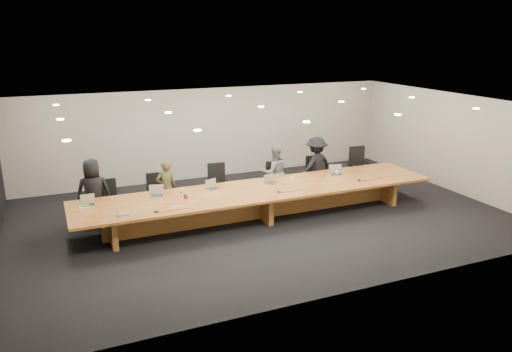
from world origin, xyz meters
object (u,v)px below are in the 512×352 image
(chair_mid_left, at_px, (219,184))
(laptop_c, at_px, (214,185))
(chair_far_left, at_px, (109,200))
(chair_mid_right, at_px, (275,180))
(chair_far_right, at_px, (360,167))
(laptop_e, at_px, (337,170))
(conference_table, at_px, (261,198))
(paper_cup_near, at_px, (292,178))
(mic_center, at_px, (279,192))
(av_box, at_px, (123,214))
(paper_cup_far, at_px, (337,173))
(person_d, at_px, (316,166))
(laptop_d, at_px, (272,179))
(laptop_a, at_px, (88,200))
(laptop_b, at_px, (157,191))
(water_bottle, at_px, (182,192))
(person_a, at_px, (94,192))
(chair_right, at_px, (315,174))
(person_b, at_px, (166,188))
(person_c, at_px, (275,173))
(mic_right, at_px, (359,180))
(mic_left, at_px, (156,211))
(amber_mug, at_px, (186,196))
(chair_left, at_px, (157,194))

(chair_mid_left, bearing_deg, laptop_c, -111.14)
(chair_far_left, distance_m, chair_mid_right, 4.44)
(chair_far_right, distance_m, laptop_e, 1.70)
(conference_table, height_order, paper_cup_near, paper_cup_near)
(mic_center, bearing_deg, av_box, -178.19)
(chair_far_left, xyz_separation_m, paper_cup_far, (5.86, -0.97, 0.29))
(person_d, bearing_deg, laptop_d, 10.94)
(chair_far_right, distance_m, person_d, 1.60)
(chair_far_right, bearing_deg, person_d, -173.16)
(laptop_a, height_order, laptop_b, laptop_b)
(person_d, distance_m, water_bottle, 4.23)
(laptop_c, height_order, mic_center, laptop_c)
(water_bottle, relative_size, av_box, 0.85)
(person_a, distance_m, paper_cup_near, 4.94)
(water_bottle, relative_size, mic_center, 1.89)
(chair_right, height_order, person_b, person_b)
(person_d, relative_size, laptop_a, 5.31)
(paper_cup_near, bearing_deg, person_a, 171.24)
(person_b, bearing_deg, laptop_d, 162.79)
(mic_center, bearing_deg, person_c, 67.95)
(person_c, height_order, water_bottle, person_c)
(person_b, distance_m, av_box, 2.13)
(mic_right, bearing_deg, person_d, 105.82)
(av_box, bearing_deg, mic_center, -11.08)
(mic_right, bearing_deg, paper_cup_near, 154.05)
(chair_far_right, height_order, person_d, person_d)
(person_b, bearing_deg, conference_table, 152.11)
(paper_cup_far, relative_size, mic_left, 0.78)
(person_b, xyz_separation_m, laptop_a, (-1.92, -0.76, 0.17))
(laptop_d, bearing_deg, person_d, 7.69)
(chair_mid_right, bearing_deg, amber_mug, -145.72)
(laptop_c, height_order, amber_mug, laptop_c)
(laptop_a, distance_m, paper_cup_near, 5.06)
(person_d, height_order, laptop_e, person_d)
(chair_mid_left, height_order, mic_center, chair_mid_left)
(chair_left, height_order, laptop_e, chair_left)
(chair_mid_left, distance_m, paper_cup_near, 1.95)
(av_box, bearing_deg, person_d, 3.68)
(laptop_e, relative_size, mic_right, 2.90)
(chair_far_left, height_order, laptop_b, laptop_b)
(person_c, height_order, paper_cup_far, person_c)
(laptop_a, bearing_deg, conference_table, -8.40)
(chair_far_left, distance_m, laptop_a, 1.15)
(conference_table, xyz_separation_m, chair_mid_right, (0.99, 1.27, -0.01))
(conference_table, bearing_deg, mic_right, -7.80)
(conference_table, bearing_deg, chair_mid_left, 115.43)
(chair_far_right, bearing_deg, laptop_a, -170.57)
(person_c, height_order, person_d, person_d)
(laptop_e, bearing_deg, laptop_a, -166.17)
(laptop_d, xyz_separation_m, water_bottle, (-2.37, -0.09, -0.02))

